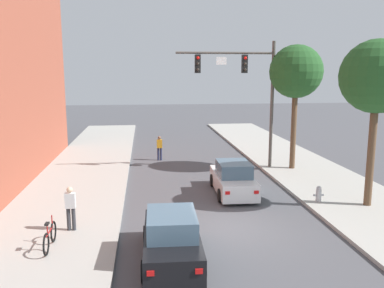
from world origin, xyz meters
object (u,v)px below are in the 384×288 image
(bicycle_leaning, at_px, (50,237))
(fire_hydrant, at_px, (319,194))
(traffic_signal_mast, at_px, (246,82))
(street_tree_second, at_px, (296,72))
(car_following_black, at_px, (172,239))
(pedestrian_crossing_road, at_px, (160,147))
(pedestrian_sidewalk_left_walker, at_px, (71,206))
(car_lead_white, at_px, (233,179))
(street_tree_nearest, at_px, (377,78))

(bicycle_leaning, height_order, fire_hydrant, bicycle_leaning)
(traffic_signal_mast, bearing_deg, bicycle_leaning, -130.97)
(fire_hydrant, relative_size, street_tree_second, 0.10)
(car_following_black, bearing_deg, bicycle_leaning, 165.14)
(pedestrian_crossing_road, bearing_deg, street_tree_second, -25.94)
(pedestrian_sidewalk_left_walker, xyz_separation_m, pedestrian_crossing_road, (3.70, 12.24, -0.15))
(pedestrian_crossing_road, height_order, fire_hydrant, pedestrian_crossing_road)
(traffic_signal_mast, xyz_separation_m, car_lead_white, (-1.76, -4.81, -4.58))
(car_following_black, height_order, bicycle_leaning, car_following_black)
(car_following_black, height_order, pedestrian_sidewalk_left_walker, pedestrian_sidewalk_left_walker)
(car_following_black, height_order, street_tree_nearest, street_tree_nearest)
(traffic_signal_mast, relative_size, car_following_black, 1.75)
(bicycle_leaning, distance_m, street_tree_second, 16.42)
(car_following_black, height_order, street_tree_second, street_tree_second)
(pedestrian_sidewalk_left_walker, bearing_deg, street_tree_second, 36.21)
(street_tree_second, bearing_deg, traffic_signal_mast, 168.22)
(car_following_black, relative_size, fire_hydrant, 5.95)
(car_lead_white, distance_m, street_tree_nearest, 7.79)
(fire_hydrant, relative_size, street_tree_nearest, 0.10)
(traffic_signal_mast, xyz_separation_m, fire_hydrant, (1.66, -6.94, -4.80))
(car_following_black, relative_size, pedestrian_sidewalk_left_walker, 2.61)
(pedestrian_sidewalk_left_walker, bearing_deg, car_lead_white, 31.18)
(car_following_black, distance_m, bicycle_leaning, 4.07)
(street_tree_nearest, height_order, street_tree_second, street_tree_second)
(traffic_signal_mast, bearing_deg, street_tree_nearest, -64.68)
(traffic_signal_mast, distance_m, street_tree_second, 2.92)
(pedestrian_sidewalk_left_walker, distance_m, bicycle_leaning, 1.65)
(car_lead_white, relative_size, pedestrian_sidewalk_left_walker, 2.61)
(street_tree_nearest, bearing_deg, traffic_signal_mast, 115.32)
(pedestrian_crossing_road, relative_size, fire_hydrant, 2.28)
(street_tree_nearest, bearing_deg, pedestrian_sidewalk_left_walker, -173.44)
(traffic_signal_mast, xyz_separation_m, pedestrian_crossing_road, (-5.02, 3.22, -4.39))
(traffic_signal_mast, relative_size, bicycle_leaning, 4.24)
(car_lead_white, bearing_deg, pedestrian_sidewalk_left_walker, -148.82)
(car_following_black, bearing_deg, street_tree_second, 53.84)
(traffic_signal_mast, height_order, car_following_black, traffic_signal_mast)
(car_following_black, bearing_deg, fire_hydrant, 33.95)
(car_lead_white, xyz_separation_m, street_tree_second, (4.57, 4.23, 5.12))
(bicycle_leaning, height_order, street_tree_nearest, street_tree_nearest)
(fire_hydrant, bearing_deg, pedestrian_sidewalk_left_walker, -168.64)
(bicycle_leaning, bearing_deg, traffic_signal_mast, 49.03)
(pedestrian_sidewalk_left_walker, height_order, bicycle_leaning, pedestrian_sidewalk_left_walker)
(car_lead_white, relative_size, car_following_black, 1.00)
(car_following_black, relative_size, street_tree_nearest, 0.61)
(car_lead_white, xyz_separation_m, car_following_black, (-3.46, -6.76, 0.00))
(pedestrian_crossing_road, bearing_deg, street_tree_nearest, -51.49)
(bicycle_leaning, height_order, street_tree_second, street_tree_second)
(pedestrian_crossing_road, height_order, street_tree_nearest, street_tree_nearest)
(car_lead_white, xyz_separation_m, street_tree_nearest, (5.36, -2.79, 4.91))
(traffic_signal_mast, distance_m, car_following_black, 13.49)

